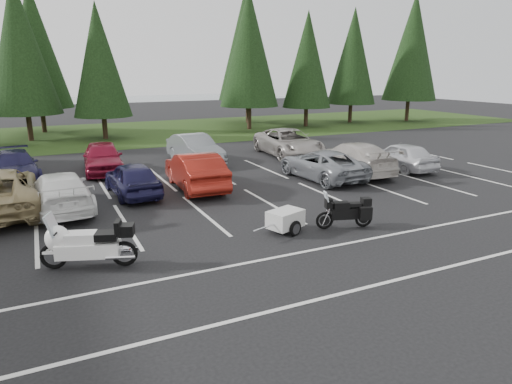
% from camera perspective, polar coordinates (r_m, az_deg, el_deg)
% --- Properties ---
extents(ground, '(120.00, 120.00, 0.00)m').
position_cam_1_polar(ground, '(15.25, -7.03, -4.08)').
color(ground, black).
rests_on(ground, ground).
extents(grass_strip, '(80.00, 16.00, 0.01)m').
position_cam_1_polar(grass_strip, '(38.29, -18.75, 6.81)').
color(grass_strip, '#203511').
rests_on(grass_strip, ground).
extents(lake_water, '(70.00, 50.00, 0.02)m').
position_cam_1_polar(lake_water, '(69.40, -18.79, 10.17)').
color(lake_water, gray).
rests_on(lake_water, ground).
extents(stall_markings, '(32.00, 16.00, 0.01)m').
position_cam_1_polar(stall_markings, '(17.07, -9.19, -2.05)').
color(stall_markings, silver).
rests_on(stall_markings, ground).
extents(conifer_4, '(4.80, 4.80, 11.17)m').
position_cam_1_polar(conifer_4, '(36.63, -27.48, 15.89)').
color(conifer_4, '#332316').
rests_on(conifer_4, ground).
extents(conifer_5, '(4.14, 4.14, 9.63)m').
position_cam_1_polar(conifer_5, '(35.59, -19.02, 15.34)').
color(conifer_5, '#332316').
rests_on(conifer_5, ground).
extents(conifer_6, '(4.93, 4.93, 11.48)m').
position_cam_1_polar(conifer_6, '(39.45, -0.88, 17.59)').
color(conifer_6, '#332316').
rests_on(conifer_6, ground).
extents(conifer_7, '(4.27, 4.27, 9.94)m').
position_cam_1_polar(conifer_7, '(41.77, 6.46, 16.12)').
color(conifer_7, '#332316').
rests_on(conifer_7, ground).
extents(conifer_8, '(4.53, 4.53, 10.56)m').
position_cam_1_polar(conifer_8, '(45.55, 12.05, 16.25)').
color(conifer_8, '#332316').
rests_on(conifer_8, ground).
extents(conifer_9, '(5.19, 5.19, 12.10)m').
position_cam_1_polar(conifer_9, '(48.49, 18.98, 16.77)').
color(conifer_9, '#332316').
rests_on(conifer_9, ground).
extents(conifer_back_b, '(4.97, 4.97, 11.58)m').
position_cam_1_polar(conifer_back_b, '(41.24, -25.96, 16.12)').
color(conifer_back_b, '#332316').
rests_on(conifer_back_b, ground).
extents(conifer_back_c, '(5.50, 5.50, 12.81)m').
position_cam_1_polar(conifer_back_c, '(44.59, -1.09, 18.30)').
color(conifer_back_c, '#332316').
rests_on(conifer_back_c, ground).
extents(car_near_3, '(2.23, 4.92, 1.40)m').
position_cam_1_polar(car_near_3, '(17.94, -23.28, 0.04)').
color(car_near_3, white).
rests_on(car_near_3, ground).
extents(car_near_4, '(1.86, 4.16, 1.39)m').
position_cam_1_polar(car_near_4, '(19.16, -15.20, 1.63)').
color(car_near_4, '#1A183C').
rests_on(car_near_4, ground).
extents(car_near_5, '(1.89, 4.86, 1.58)m').
position_cam_1_polar(car_near_5, '(19.68, -7.57, 2.67)').
color(car_near_5, maroon).
rests_on(car_near_5, ground).
extents(car_near_6, '(2.51, 5.01, 1.36)m').
position_cam_1_polar(car_near_6, '(21.56, 8.24, 3.43)').
color(car_near_6, gray).
rests_on(car_near_6, ground).
extents(car_near_7, '(2.50, 5.42, 1.54)m').
position_cam_1_polar(car_near_7, '(22.99, 12.01, 4.20)').
color(car_near_7, beige).
rests_on(car_near_7, ground).
extents(car_near_8, '(1.69, 4.12, 1.40)m').
position_cam_1_polar(car_near_8, '(24.53, 17.68, 4.32)').
color(car_near_8, silver).
rests_on(car_near_8, ground).
extents(car_far_1, '(2.34, 4.80, 1.35)m').
position_cam_1_polar(car_far_1, '(23.72, -27.89, 2.86)').
color(car_far_1, '#19173A').
rests_on(car_far_1, ground).
extents(car_far_2, '(2.16, 4.61, 1.52)m').
position_cam_1_polar(car_far_2, '(23.89, -18.60, 4.13)').
color(car_far_2, maroon).
rests_on(car_far_2, ground).
extents(car_far_3, '(2.04, 4.81, 1.54)m').
position_cam_1_polar(car_far_3, '(25.22, -7.64, 5.35)').
color(car_far_3, gray).
rests_on(car_far_3, ground).
extents(car_far_4, '(3.04, 5.86, 1.58)m').
position_cam_1_polar(car_far_4, '(27.18, 4.11, 6.18)').
color(car_far_4, '#9F9791').
rests_on(car_far_4, ground).
extents(touring_motorcycle, '(2.84, 1.70, 1.50)m').
position_cam_1_polar(touring_motorcycle, '(12.48, -20.30, -5.66)').
color(touring_motorcycle, white).
rests_on(touring_motorcycle, ground).
extents(cargo_trailer, '(1.78, 1.36, 0.73)m').
position_cam_1_polar(cargo_trailer, '(14.37, 3.68, -3.65)').
color(cargo_trailer, silver).
rests_on(cargo_trailer, ground).
extents(adventure_motorcycle, '(2.21, 1.28, 1.27)m').
position_cam_1_polar(adventure_motorcycle, '(14.91, 11.03, -2.13)').
color(adventure_motorcycle, black).
rests_on(adventure_motorcycle, ground).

